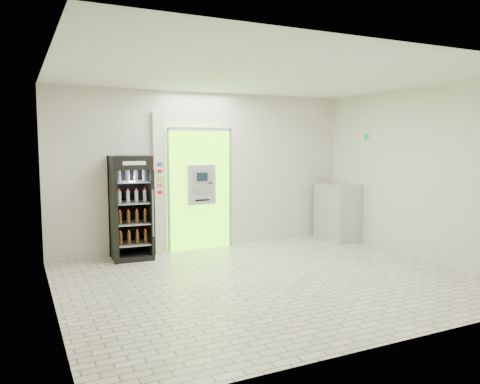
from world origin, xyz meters
TOP-DOWN VIEW (x-y plane):
  - ground at (0.00, 0.00)m, footprint 6.00×6.00m
  - room_shell at (0.00, 0.00)m, footprint 6.00×6.00m
  - atm_assembly at (-0.20, 2.41)m, footprint 1.30×0.24m
  - pillar at (-0.98, 2.45)m, footprint 0.22×0.11m
  - beverage_cooler at (-1.56, 2.19)m, footprint 0.72×0.67m
  - steel_cabinet at (2.69, 1.90)m, footprint 0.61×0.90m
  - exit_sign at (2.99, 1.40)m, footprint 0.02×0.22m

SIDE VIEW (x-z plane):
  - ground at x=0.00m, z-range 0.00..0.00m
  - steel_cabinet at x=2.69m, z-range 0.00..1.19m
  - beverage_cooler at x=-1.56m, z-range -0.04..1.78m
  - atm_assembly at x=-0.20m, z-range 0.01..2.34m
  - pillar at x=-0.98m, z-range 0.00..2.60m
  - room_shell at x=0.00m, z-range -1.16..4.84m
  - exit_sign at x=2.99m, z-range 1.99..2.25m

